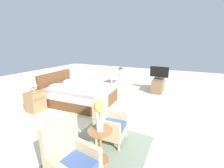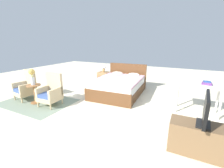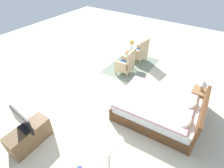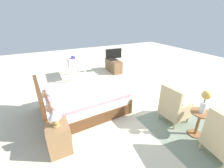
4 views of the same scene
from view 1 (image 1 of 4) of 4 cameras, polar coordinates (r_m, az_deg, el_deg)
ground_plane at (r=4.68m, az=0.07°, el=-8.79°), size 16.00×16.00×0.00m
floor_rug at (r=2.85m, az=-5.63°, el=-26.54°), size 2.10×1.50×0.01m
bed at (r=5.04m, az=-12.50°, el=-3.74°), size 1.62×2.15×0.96m
armchair_by_window_left at (r=2.30m, az=-15.32°, el=-26.61°), size 0.61×0.61×0.92m
armchair_by_window_right at (r=3.05m, az=-1.21°, el=-14.64°), size 0.57×0.57×0.92m
side_table at (r=2.60m, az=-4.54°, el=-21.10°), size 0.40×0.40×0.57m
flower_vase at (r=2.34m, az=-4.80°, el=-11.01°), size 0.17×0.17×0.48m
nightstand at (r=4.87m, az=-27.16°, el=-5.96°), size 0.44×0.41×0.57m
table_lamp at (r=4.73m, az=-27.88°, el=-0.28°), size 0.22×0.22×0.33m
tv_stand at (r=6.39m, az=17.16°, el=-0.43°), size 0.96×0.40×0.52m
tv_flatscreen at (r=6.28m, az=17.53°, el=4.15°), size 0.23×0.72×0.50m
vanity_desk at (r=6.74m, az=3.16°, el=4.37°), size 1.04×0.52×0.76m
book_stack at (r=6.87m, az=3.36°, el=5.91°), size 0.25×0.18×0.09m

